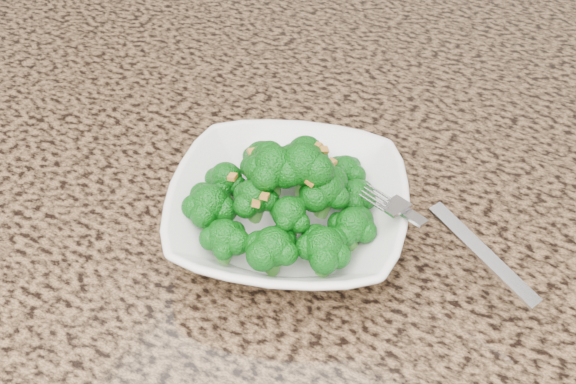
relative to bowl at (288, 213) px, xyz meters
The scene contains 6 objects.
cabinet 0.52m from the bowl, 141.02° to the left, with size 1.55×0.95×0.87m, color #372316.
granite_counter 0.19m from the bowl, 141.02° to the left, with size 1.64×1.04×0.03m, color brown.
bowl is the anchor object (origin of this frame).
broccoli_pile 0.06m from the bowl, behind, with size 0.18×0.18×0.06m, color #0A5A0D, non-canonical shape.
garlic_topping 0.09m from the bowl, behind, with size 0.11×0.11×0.01m, color #B57B2C, non-canonical shape.
fork 0.12m from the bowl, ahead, with size 0.18×0.03×0.01m, color silver, non-canonical shape.
Camera 1 is at (0.36, -0.20, 1.36)m, focal length 45.00 mm.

